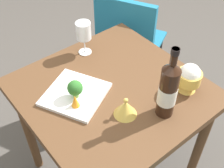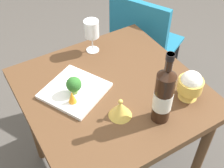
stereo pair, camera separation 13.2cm
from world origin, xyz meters
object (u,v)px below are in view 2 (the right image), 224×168
serving_plate (75,90)px  wine_bottle (163,95)px  wine_glass (92,30)px  rice_bowl_lid (120,109)px  rice_bowl (190,85)px  carrot_garnish_left (72,97)px  chair_near_window (142,40)px  broccoli_floret (74,85)px

serving_plate → wine_bottle: bearing=-143.2°
wine_glass → rice_bowl_lid: wine_glass is taller
wine_bottle → rice_bowl: bearing=-80.1°
wine_glass → carrot_garnish_left: (-0.30, 0.26, -0.08)m
chair_near_window → wine_glass: wine_glass is taller
broccoli_floret → carrot_garnish_left: bearing=145.0°
wine_glass → wine_bottle: bearing=-177.7°
rice_bowl → serving_plate: (0.29, 0.42, -0.07)m
chair_near_window → wine_bottle: wine_bottle is taller
wine_bottle → broccoli_floret: size_ratio=3.91×
chair_near_window → broccoli_floret: bearing=-85.6°
rice_bowl → broccoli_floret: bearing=57.9°
carrot_garnish_left → rice_bowl: bearing=-115.8°
chair_near_window → rice_bowl_lid: chair_near_window is taller
carrot_garnish_left → rice_bowl_lid: bearing=-137.6°
rice_bowl → rice_bowl_lid: 0.32m
broccoli_floret → carrot_garnish_left: size_ratio=1.45×
wine_glass → carrot_garnish_left: bearing=139.1°
chair_near_window → broccoli_floret: (-0.42, 0.68, 0.28)m
chair_near_window → wine_bottle: (-0.72, 0.44, 0.34)m
serving_plate → rice_bowl_lid: bearing=-155.0°
wine_bottle → rice_bowl_lid: (0.10, 0.13, -0.10)m
rice_bowl → serving_plate: rice_bowl is taller
rice_bowl → wine_glass: bearing=21.3°
rice_bowl_lid → carrot_garnish_left: bearing=42.4°
chair_near_window → rice_bowl_lid: bearing=-69.8°
serving_plate → carrot_garnish_left: carrot_garnish_left is taller
serving_plate → broccoli_floret: size_ratio=3.92×
rice_bowl_lid → serving_plate: rice_bowl_lid is taller
wine_bottle → carrot_garnish_left: wine_bottle is taller
wine_bottle → rice_bowl: (0.03, -0.18, -0.06)m
rice_bowl → carrot_garnish_left: 0.51m
wine_glass → carrot_garnish_left: 0.40m
rice_bowl_lid → carrot_garnish_left: (0.16, 0.14, 0.01)m
rice_bowl_lid → carrot_garnish_left: rice_bowl_lid is taller
wine_bottle → serving_plate: 0.42m
rice_bowl → broccoli_floret: 0.50m
broccoli_floret → chair_near_window: bearing=-58.4°
wine_bottle → broccoli_floret: wine_bottle is taller
wine_bottle → rice_bowl_lid: size_ratio=3.36×
chair_near_window → serving_plate: chair_near_window is taller
rice_bowl → broccoli_floret: rice_bowl is taller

